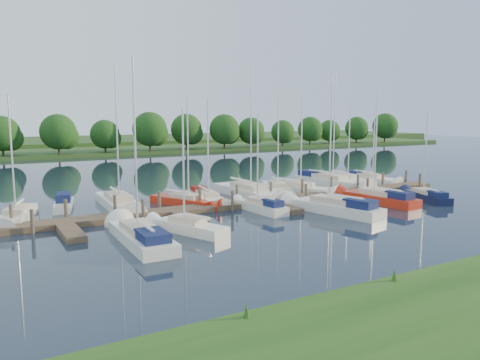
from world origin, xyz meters
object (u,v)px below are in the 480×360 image
motorboat (64,205)px  sailboat_n_0 (17,217)px  dock (267,203)px  sailboat_s_2 (260,207)px  sailboat_n_5 (249,194)px

motorboat → sailboat_n_0: bearing=52.6°
dock → sailboat_s_2: size_ratio=5.03×
dock → sailboat_n_0: sailboat_n_0 is taller
dock → motorboat: (-14.89, 6.96, 0.13)m
motorboat → sailboat_s_2: sailboat_s_2 is taller
sailboat_n_0 → sailboat_s_2: (16.75, -5.75, 0.05)m
motorboat → sailboat_n_5: size_ratio=0.38×
sailboat_n_5 → sailboat_s_2: 6.70m
sailboat_n_0 → sailboat_n_5: bearing=-161.8°
sailboat_n_0 → sailboat_s_2: size_ratio=1.16×
dock → sailboat_n_5: sailboat_n_5 is taller
sailboat_n_5 → dock: bearing=75.3°
sailboat_s_2 → motorboat: bearing=142.0°
sailboat_n_0 → sailboat_n_5: size_ratio=0.74×
dock → sailboat_n_5: (0.88, 4.33, 0.08)m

